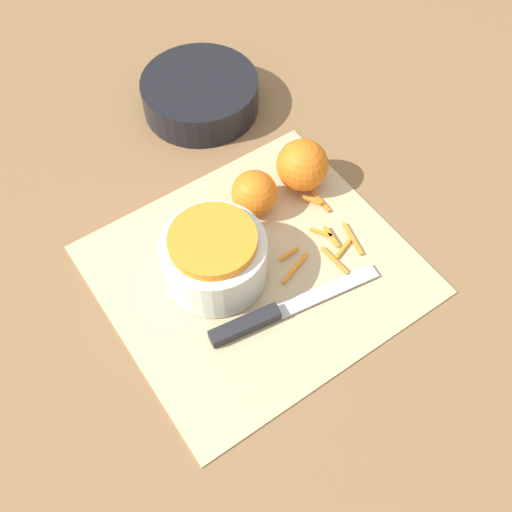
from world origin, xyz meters
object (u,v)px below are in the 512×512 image
bowl_dark (200,94)px  knife (266,316)px  orange_left (254,193)px  orange_right (302,165)px  bowl_speckled (214,256)px

bowl_dark → knife: bearing=-110.1°
orange_left → orange_right: bearing=-0.4°
bowl_speckled → knife: 0.11m
orange_left → orange_right: (0.09, -0.00, 0.01)m
bowl_speckled → knife: bearing=-80.7°
knife → orange_right: size_ratio=3.20×
bowl_dark → orange_right: (0.04, -0.23, 0.02)m
knife → orange_left: orange_left is taller
bowl_speckled → orange_left: bowl_speckled is taller
knife → orange_left: (0.09, 0.16, 0.03)m
knife → bowl_speckled: bearing=107.8°
bowl_speckled → orange_left: size_ratio=2.11×
bowl_dark → orange_left: size_ratio=2.88×
bowl_dark → knife: bowl_dark is taller
bowl_speckled → orange_left: (0.11, 0.07, -0.01)m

